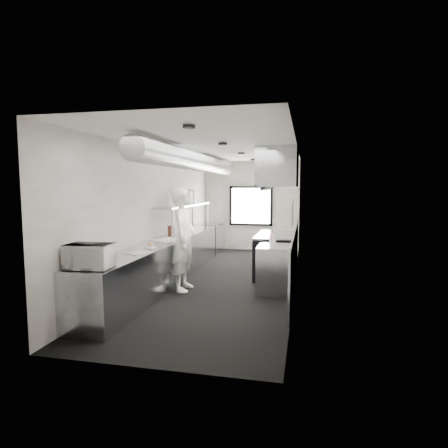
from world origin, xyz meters
The scene contains 35 objects.
floor centered at (0.00, 0.00, 0.00)m, with size 3.00×8.00×0.01m, color black.
ceiling centered at (0.00, 0.00, 2.80)m, with size 3.00×8.00×0.01m, color silver.
wall_back centered at (0.00, 4.00, 1.40)m, with size 3.00×0.02×2.80m, color silver.
wall_front centered at (0.00, -4.00, 1.40)m, with size 3.00×0.02×2.80m, color silver.
wall_left centered at (-1.50, 0.00, 1.40)m, with size 0.02×8.00×2.80m, color silver.
wall_right centered at (1.50, 0.00, 1.40)m, with size 0.02×8.00×2.80m, color silver.
wall_cladding centered at (1.48, 0.30, 0.55)m, with size 0.03×5.50×1.10m, color gray.
hvac_duct centered at (-0.70, 0.40, 2.55)m, with size 0.40×0.40×6.40m, color gray.
service_window centered at (0.00, 3.96, 1.40)m, with size 1.36×0.05×1.25m.
exhaust_hood centered at (1.10, 0.70, 2.39)m, with size 0.81×2.20×0.88m.
prep_counter centered at (-1.15, -0.50, 0.45)m, with size 0.70×6.00×0.90m, color gray.
pass_shelf centered at (-1.19, 1.00, 1.54)m, with size 0.45×3.00×0.68m.
range centered at (1.04, 0.70, 0.47)m, with size 0.88×1.60×0.94m.
bottle_station centered at (1.15, -0.70, 0.45)m, with size 0.65×0.80×0.90m, color gray.
far_work_table centered at (-1.15, 3.20, 0.45)m, with size 0.70×1.20×0.90m, color gray.
notice_sheet_a centered at (1.47, -1.20, 1.60)m, with size 0.02×0.28×0.38m, color silver.
notice_sheet_b centered at (1.47, -1.55, 1.55)m, with size 0.02×0.28×0.38m, color silver.
line_cook centered at (-0.60, -0.88, 0.99)m, with size 0.72×0.48×1.98m, color white.
microwave centered at (-1.16, -3.20, 1.07)m, with size 0.56×0.42×0.33m, color white.
deli_tub_a centered at (-1.32, -2.45, 0.95)m, with size 0.14×0.14×0.10m, color beige.
deli_tub_b centered at (-1.26, -2.66, 0.95)m, with size 0.15×0.15×0.11m, color beige.
newspaper centered at (-1.02, -1.97, 0.90)m, with size 0.31×0.39×0.01m, color silver.
small_plate centered at (-1.07, -1.40, 0.91)m, with size 0.20×0.20×0.02m, color white.
pastry centered at (-1.07, -1.40, 0.96)m, with size 0.09×0.09×0.09m, color tan.
cutting_board centered at (-1.11, -0.42, 0.91)m, with size 0.42×0.56×0.02m, color white.
knife_block centered at (-1.33, 0.38, 1.01)m, with size 0.09×0.19×0.21m, color brown.
plate_stack_a centered at (-1.20, 0.11, 1.72)m, with size 0.26×0.26×0.31m, color white.
plate_stack_b centered at (-1.19, 0.55, 1.73)m, with size 0.25×0.25×0.32m, color white.
plate_stack_c centered at (-1.21, 1.29, 1.72)m, with size 0.21×0.21×0.30m, color white.
plate_stack_d centered at (-1.22, 1.64, 1.75)m, with size 0.24×0.24×0.37m, color white.
squeeze_bottle_a centered at (1.10, -0.96, 0.98)m, with size 0.05×0.05×0.16m, color white.
squeeze_bottle_b centered at (1.14, -0.90, 0.98)m, with size 0.05×0.05×0.16m, color white.
squeeze_bottle_c centered at (1.06, -0.69, 0.99)m, with size 0.06×0.06×0.19m, color white.
squeeze_bottle_d centered at (1.10, -0.55, 0.99)m, with size 0.06×0.06×0.18m, color white.
squeeze_bottle_e centered at (1.09, -0.41, 0.98)m, with size 0.05×0.05×0.16m, color white.
Camera 1 is at (1.69, -7.69, 2.01)m, focal length 29.98 mm.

